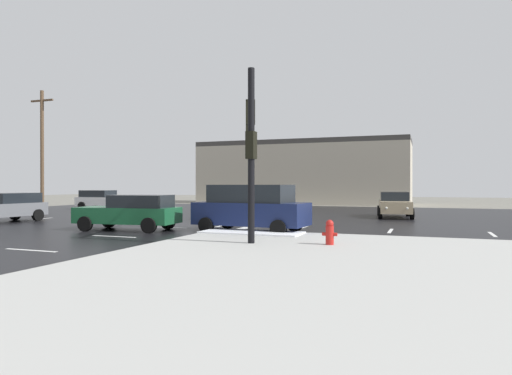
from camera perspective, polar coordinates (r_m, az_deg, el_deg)
The scene contains 15 objects.
ground_plane at distance 23.72m, azimuth -8.45°, elevation -4.61°, with size 120.00×120.00×0.00m, color slate.
road_asphalt at distance 23.71m, azimuth -8.45°, elevation -4.59°, with size 44.00×44.00×0.02m, color black.
sidewalk_corner at distance 8.93m, azimuth 24.30°, elevation -12.47°, with size 18.00×18.00×0.14m, color #B2B2AD.
snow_strip_curbside at distance 17.98m, azimuth -0.58°, elevation -5.65°, with size 4.00×1.60×0.06m, color white.
lane_markings at distance 21.94m, azimuth -7.42°, elevation -4.96°, with size 36.15×36.15×0.01m.
traffic_signal_mast at distance 16.62m, azimuth -0.67°, elevation 7.13°, with size 2.37×5.64×5.72m.
fire_hydrant at distance 14.71m, azimuth 9.24°, elevation -5.55°, with size 0.48×0.26×0.79m.
strip_building_background at distance 50.10m, azimuth 6.01°, elevation 1.86°, with size 22.40×8.00×6.75m.
sedan_silver at distance 26.90m, azimuth -2.18°, elevation -2.20°, with size 2.13×4.58×1.58m.
sedan_tan at distance 29.73m, azimuth 16.98°, elevation -1.98°, with size 2.42×4.68×1.58m.
sedan_white at distance 38.95m, azimuth -18.64°, elevation -1.43°, with size 4.60×2.19×1.58m.
sedan_green at distance 20.93m, azimuth -15.40°, elevation -2.94°, with size 4.66×2.36×1.58m.
suv_navy at distance 19.31m, azimuth -0.63°, elevation -2.50°, with size 4.94×2.44×2.03m.
sedan_grey at distance 28.01m, azimuth -29.01°, elevation -2.14°, with size 2.22×4.61×1.58m.
utility_pole_far at distance 40.42m, azimuth -25.27°, elevation 4.53°, with size 2.20×0.28×9.62m.
Camera 1 is at (11.40, -20.69, 2.05)m, focal length 31.87 mm.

